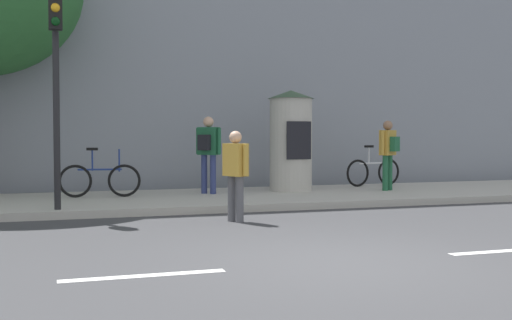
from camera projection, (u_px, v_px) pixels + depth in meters
ground_plane at (345, 262)px, 7.65m from camera, size 80.00×80.00×0.00m
sidewalk_curb at (207, 199)px, 14.29m from camera, size 36.00×4.00×0.15m
lane_markings at (345, 262)px, 7.64m from camera, size 25.80×0.16×0.01m
traffic_light at (56, 61)px, 11.50m from camera, size 0.24×0.45×4.01m
poster_column at (291, 140)px, 15.55m from camera, size 1.14×1.14×2.45m
pedestrian_tallest at (236, 169)px, 11.12m from camera, size 0.40×0.57×1.59m
pedestrian_with_bag at (388, 148)px, 15.65m from camera, size 0.55×0.53×1.72m
pedestrian_near_pole at (208, 147)px, 14.77m from camera, size 0.54×0.54×1.79m
bicycle_leaning at (100, 180)px, 13.99m from camera, size 1.76×0.34×1.09m
bicycle_upright at (373, 171)px, 17.03m from camera, size 1.75×0.38×1.09m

